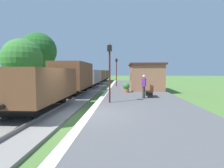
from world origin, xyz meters
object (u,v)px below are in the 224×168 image
at_px(tree_field_left, 38,51).
at_px(potted_planter, 126,87).
at_px(freight_train, 92,77).
at_px(bench_down_platform, 138,82).
at_px(lamp_post_near, 110,62).
at_px(tree_trackside_far, 22,59).
at_px(lamp_post_far, 116,67).
at_px(bench_near_hut, 150,91).
at_px(person_waiting, 144,85).
at_px(station_hut, 145,76).

bearing_deg(tree_field_left, potted_planter, -24.47).
relative_size(freight_train, bench_down_platform, 26.13).
height_order(bench_down_platform, lamp_post_near, lamp_post_near).
bearing_deg(tree_trackside_far, lamp_post_near, -29.49).
distance_m(bench_down_platform, lamp_post_far, 4.08).
distance_m(freight_train, bench_down_platform, 6.50).
bearing_deg(tree_field_left, bench_near_hut, -31.81).
bearing_deg(person_waiting, station_hut, -78.59).
bearing_deg(lamp_post_far, potted_planter, -80.36).
bearing_deg(person_waiting, tree_field_left, -16.34).
distance_m(station_hut, lamp_post_near, 9.41).
distance_m(station_hut, tree_field_left, 13.15).
distance_m(bench_near_hut, tree_trackside_far, 11.62).
distance_m(potted_planter, tree_field_left, 12.27).
bearing_deg(person_waiting, freight_train, -44.62).
distance_m(lamp_post_far, tree_field_left, 9.81).
xyz_separation_m(station_hut, person_waiting, (-0.91, -6.77, -0.47)).
bearing_deg(tree_trackside_far, potted_planter, 5.45).
relative_size(bench_near_hut, bench_down_platform, 1.00).
relative_size(freight_train, person_waiting, 22.92).
bearing_deg(freight_train, potted_planter, -60.73).
bearing_deg(bench_near_hut, bench_down_platform, 90.00).
bearing_deg(lamp_post_far, bench_near_hut, -73.05).
bearing_deg(tree_field_left, tree_trackside_far, -78.14).
relative_size(bench_near_hut, person_waiting, 0.88).
relative_size(freight_train, station_hut, 6.76).
distance_m(person_waiting, potted_planter, 3.80).
relative_size(bench_near_hut, lamp_post_near, 0.41).
height_order(bench_down_platform, tree_trackside_far, tree_trackside_far).
distance_m(bench_down_platform, tree_trackside_far, 14.92).
bearing_deg(lamp_post_far, bench_down_platform, 33.96).
bearing_deg(tree_trackside_far, person_waiting, -14.19).
bearing_deg(station_hut, bench_near_hut, -93.32).
height_order(freight_train, lamp_post_near, lamp_post_near).
bearing_deg(bench_near_hut, tree_field_left, 148.19).
relative_size(station_hut, bench_near_hut, 3.87).
distance_m(station_hut, tree_trackside_far, 12.32).
height_order(bench_near_hut, bench_down_platform, same).
distance_m(person_waiting, lamp_post_far, 10.67).
bearing_deg(station_hut, freight_train, 142.90).
height_order(station_hut, bench_near_hut, station_hut).
xyz_separation_m(freight_train, tree_field_left, (-5.90, -3.53, 3.24)).
relative_size(freight_train, lamp_post_near, 10.59).
relative_size(lamp_post_near, tree_field_left, 0.54).
xyz_separation_m(lamp_post_near, lamp_post_far, (0.00, 12.26, 0.00)).
xyz_separation_m(person_waiting, tree_trackside_far, (-10.59, 2.68, 2.15)).
distance_m(station_hut, bench_down_platform, 5.56).
distance_m(lamp_post_near, tree_trackside_far, 9.48).
relative_size(bench_down_platform, potted_planter, 1.64).
distance_m(potted_planter, tree_trackside_far, 9.77).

